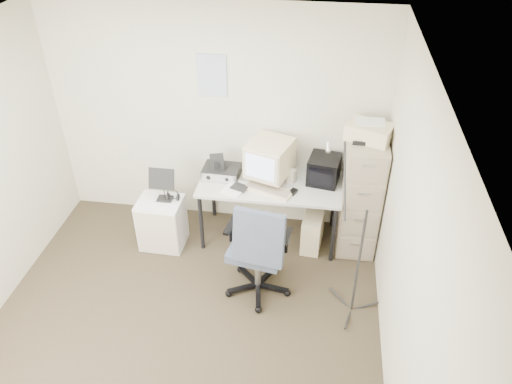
# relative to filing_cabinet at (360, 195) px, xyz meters

# --- Properties ---
(floor) EXTENTS (3.60, 3.60, 0.01)m
(floor) POSITION_rel_filing_cabinet_xyz_m (-1.58, -1.48, -0.66)
(floor) COLOR #32291F
(floor) RESTS_ON ground
(ceiling) EXTENTS (3.60, 3.60, 0.01)m
(ceiling) POSITION_rel_filing_cabinet_xyz_m (-1.58, -1.48, 1.85)
(ceiling) COLOR white
(ceiling) RESTS_ON ground
(wall_back) EXTENTS (3.60, 0.02, 2.50)m
(wall_back) POSITION_rel_filing_cabinet_xyz_m (-1.58, 0.32, 0.60)
(wall_back) COLOR beige
(wall_back) RESTS_ON ground
(wall_right) EXTENTS (0.02, 3.60, 2.50)m
(wall_right) POSITION_rel_filing_cabinet_xyz_m (0.22, -1.48, 0.60)
(wall_right) COLOR beige
(wall_right) RESTS_ON ground
(wall_calendar) EXTENTS (0.30, 0.02, 0.44)m
(wall_calendar) POSITION_rel_filing_cabinet_xyz_m (-1.60, 0.31, 1.10)
(wall_calendar) COLOR white
(wall_calendar) RESTS_ON wall_back
(filing_cabinet) EXTENTS (0.40, 0.60, 1.30)m
(filing_cabinet) POSITION_rel_filing_cabinet_xyz_m (0.00, 0.00, 0.00)
(filing_cabinet) COLOR gray
(filing_cabinet) RESTS_ON floor
(printer) EXTENTS (0.50, 0.42, 0.16)m
(printer) POSITION_rel_filing_cabinet_xyz_m (0.00, 0.02, 0.73)
(printer) COLOR beige
(printer) RESTS_ON filing_cabinet
(desk) EXTENTS (1.50, 0.70, 0.73)m
(desk) POSITION_rel_filing_cabinet_xyz_m (-0.95, -0.03, -0.29)
(desk) COLOR silver
(desk) RESTS_ON floor
(crt_monitor) EXTENTS (0.52, 0.54, 0.45)m
(crt_monitor) POSITION_rel_filing_cabinet_xyz_m (-0.97, 0.03, 0.31)
(crt_monitor) COLOR beige
(crt_monitor) RESTS_ON desk
(crt_tv) EXTENTS (0.36, 0.38, 0.28)m
(crt_tv) POSITION_rel_filing_cabinet_xyz_m (-0.40, 0.09, 0.22)
(crt_tv) COLOR black
(crt_tv) RESTS_ON desk
(desk_speaker) EXTENTS (0.10, 0.10, 0.14)m
(desk_speaker) POSITION_rel_filing_cabinet_xyz_m (-0.73, 0.03, 0.15)
(desk_speaker) COLOR beige
(desk_speaker) RESTS_ON desk
(keyboard) EXTENTS (0.53, 0.34, 0.03)m
(keyboard) POSITION_rel_filing_cabinet_xyz_m (-0.95, -0.19, 0.09)
(keyboard) COLOR beige
(keyboard) RESTS_ON desk
(mouse) EXTENTS (0.10, 0.12, 0.03)m
(mouse) POSITION_rel_filing_cabinet_xyz_m (-0.70, -0.18, 0.10)
(mouse) COLOR black
(mouse) RESTS_ON desk
(radio_receiver) EXTENTS (0.40, 0.29, 0.11)m
(radio_receiver) POSITION_rel_filing_cabinet_xyz_m (-1.48, 0.03, 0.14)
(radio_receiver) COLOR black
(radio_receiver) RESTS_ON desk
(radio_speaker) EXTENTS (0.17, 0.17, 0.14)m
(radio_speaker) POSITION_rel_filing_cabinet_xyz_m (-1.52, 0.00, 0.26)
(radio_speaker) COLOR black
(radio_speaker) RESTS_ON radio_receiver
(papers) EXTENTS (0.29, 0.33, 0.02)m
(papers) POSITION_rel_filing_cabinet_xyz_m (-1.29, -0.19, 0.09)
(papers) COLOR white
(papers) RESTS_ON desk
(pc_tower) EXTENTS (0.24, 0.47, 0.42)m
(pc_tower) POSITION_rel_filing_cabinet_xyz_m (-0.46, -0.10, -0.44)
(pc_tower) COLOR beige
(pc_tower) RESTS_ON floor
(office_chair) EXTENTS (0.75, 0.75, 1.13)m
(office_chair) POSITION_rel_filing_cabinet_xyz_m (-0.96, -0.86, -0.09)
(office_chair) COLOR #444F65
(office_chair) RESTS_ON floor
(side_cart) EXTENTS (0.48, 0.39, 0.58)m
(side_cart) POSITION_rel_filing_cabinet_xyz_m (-2.09, -0.32, -0.36)
(side_cart) COLOR white
(side_cart) RESTS_ON floor
(music_stand) EXTENTS (0.30, 0.24, 0.39)m
(music_stand) POSITION_rel_filing_cabinet_xyz_m (-2.04, -0.27, 0.12)
(music_stand) COLOR black
(music_stand) RESTS_ON side_cart
(headphones) EXTENTS (0.18, 0.18, 0.03)m
(headphones) POSITION_rel_filing_cabinet_xyz_m (-1.95, -0.26, -0.03)
(headphones) COLOR black
(headphones) RESTS_ON side_cart
(mic_stand) EXTENTS (0.02, 0.02, 1.55)m
(mic_stand) POSITION_rel_filing_cabinet_xyz_m (-0.04, -1.00, 0.13)
(mic_stand) COLOR black
(mic_stand) RESTS_ON floor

